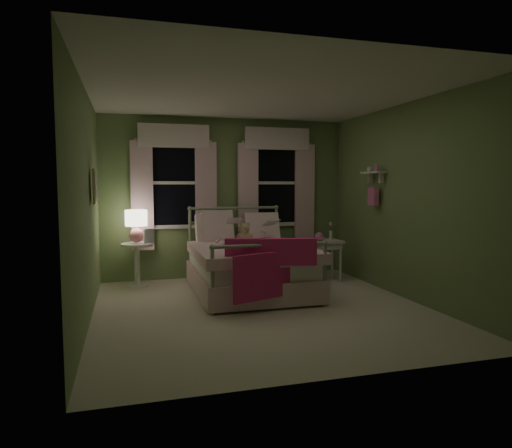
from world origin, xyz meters
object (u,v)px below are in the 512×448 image
object	(u,v)px
teddy_bear	(245,235)
nightstand_right	(325,246)
child_left	(224,222)
bed	(249,266)
child_right	(260,223)
nightstand_left	(137,259)
table_lamp	(136,223)

from	to	relation	value
teddy_bear	nightstand_right	size ratio (longest dim) A/B	0.51
child_left	teddy_bear	bearing A→B (deg)	162.40
bed	teddy_bear	bearing A→B (deg)	88.85
child_right	nightstand_right	distance (m)	1.13
nightstand_left	nightstand_right	xyz separation A→B (m)	(2.86, -0.41, 0.13)
teddy_bear	nightstand_right	distance (m)	1.37
teddy_bear	table_lamp	distance (m)	1.63
table_lamp	teddy_bear	bearing A→B (deg)	-19.50
table_lamp	nightstand_left	bearing A→B (deg)	-90.00
bed	child_left	xyz separation A→B (m)	(-0.27, 0.43, 0.60)
bed	child_left	world-z (taller)	child_left
bed	child_left	bearing A→B (deg)	122.39
teddy_bear	nightstand_left	world-z (taller)	teddy_bear
table_lamp	nightstand_right	distance (m)	2.92
bed	nightstand_left	world-z (taller)	bed
nightstand_left	child_left	bearing A→B (deg)	-17.04
child_right	teddy_bear	world-z (taller)	child_right
nightstand_left	bed	bearing A→B (deg)	-28.19
bed	nightstand_left	distance (m)	1.72
nightstand_right	teddy_bear	bearing A→B (deg)	-174.37
teddy_bear	table_lamp	size ratio (longest dim) A/B	0.67
child_right	teddy_bear	bearing A→B (deg)	23.30
bed	nightstand_right	bearing A→B (deg)	16.81
nightstand_left	nightstand_right	world-z (taller)	same
nightstand_left	nightstand_right	size ratio (longest dim) A/B	1.02
child_left	table_lamp	world-z (taller)	child_left
child_right	nightstand_right	xyz separation A→B (m)	(1.06, -0.03, -0.39)
child_left	child_right	world-z (taller)	child_left
child_left	table_lamp	xyz separation A→B (m)	(-1.24, 0.38, -0.02)
bed	nightstand_right	size ratio (longest dim) A/B	3.18
bed	nightstand_left	size ratio (longest dim) A/B	3.13
table_lamp	nightstand_right	world-z (taller)	table_lamp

